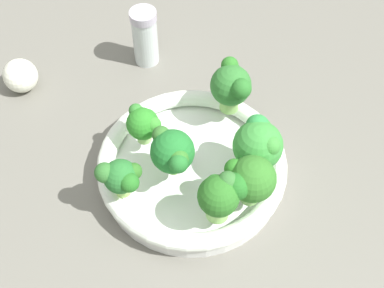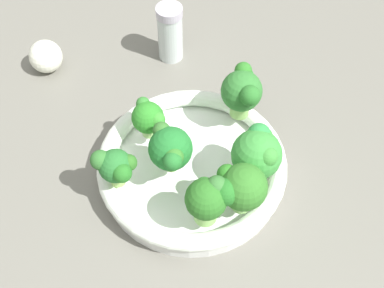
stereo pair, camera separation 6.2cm
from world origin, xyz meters
TOP-DOWN VIEW (x-y plane):
  - ground_plane at (0.00, 0.00)cm, footprint 130.00×130.00cm
  - bowl at (-3.39, 1.13)cm, footprint 24.49×24.49cm
  - broccoli_floret_0 at (-8.29, -3.62)cm, footprint 4.60×4.23cm
  - broccoli_floret_1 at (-9.68, 8.78)cm, footprint 6.71×5.41cm
  - broccoli_floret_2 at (5.02, 1.36)cm, footprint 4.82×4.90cm
  - broccoli_floret_3 at (4.37, 5.24)cm, footprint 5.62×6.58cm
  - broccoli_floret_4 at (-2.44, -1.66)cm, footprint 6.41×5.40cm
  - broccoli_floret_5 at (-0.28, 8.46)cm, footprint 6.25×6.13cm
  - broccoli_floret_6 at (-1.39, -8.34)cm, footprint 4.69×5.45cm
  - garlic_bulb at (-26.81, -17.49)cm, footprint 5.06×5.06cm
  - pepper_shaker at (-26.31, 1.70)cm, footprint 4.00×4.00cm

SIDE VIEW (x-z plane):
  - ground_plane at x=0.00cm, z-range -2.50..0.00cm
  - bowl at x=-3.39cm, z-range 0.04..4.14cm
  - garlic_bulb at x=-26.81cm, z-range 0.00..5.06cm
  - pepper_shaker at x=-26.31cm, z-range 0.06..9.49cm
  - broccoli_floret_0 at x=-8.29cm, z-range 4.59..9.88cm
  - broccoli_floret_6 at x=-1.39cm, z-range 4.81..10.28cm
  - broccoli_floret_4 at x=-2.44cm, z-range 4.73..11.21cm
  - broccoli_floret_5 at x=-0.28cm, z-range 4.60..11.44cm
  - broccoli_floret_2 at x=5.02cm, z-range 4.73..11.44cm
  - broccoli_floret_3 at x=4.37cm, z-range 4.78..11.77cm
  - broccoli_floret_1 at x=-9.68cm, z-range 4.96..12.14cm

